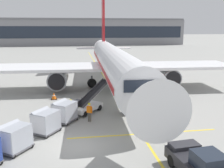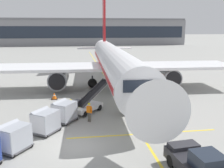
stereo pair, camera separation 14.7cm
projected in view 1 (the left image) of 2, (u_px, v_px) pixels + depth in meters
name	position (u px, v px, depth m)	size (l,w,h in m)	color
ground_plane	(78.00, 146.00, 18.00)	(600.00, 600.00, 0.00)	gray
parked_airplane	(114.00, 63.00, 34.35)	(32.86, 43.01, 14.27)	white
belt_loader	(88.00, 103.00, 25.36)	(4.48, 4.89, 2.80)	silver
baggage_cart_lead	(64.00, 111.00, 22.51)	(2.45, 2.70, 1.91)	#515156
baggage_cart_second	(45.00, 121.00, 20.10)	(2.45, 2.70, 1.91)	#515156
baggage_cart_third	(14.00, 137.00, 17.16)	(2.45, 2.70, 1.91)	#515156
pushback_tug	(200.00, 164.00, 14.05)	(2.56, 4.60, 1.83)	#232328
ground_crew_by_loader	(71.00, 107.00, 23.65)	(0.56, 0.31, 1.74)	#514C42
ground_crew_by_carts	(89.00, 111.00, 22.53)	(0.50, 0.40, 1.74)	#514C42
safety_cone_engine_keepout	(54.00, 96.00, 29.78)	(0.71, 0.71, 0.80)	black
apron_guidance_line_lead_in	(113.00, 90.00, 34.35)	(0.20, 110.00, 0.01)	yellow
apron_guidance_line_stop_bar	(144.00, 134.00, 20.13)	(12.00, 0.20, 0.01)	yellow
terminal_building	(69.00, 32.00, 123.66)	(110.16, 16.05, 12.53)	gray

